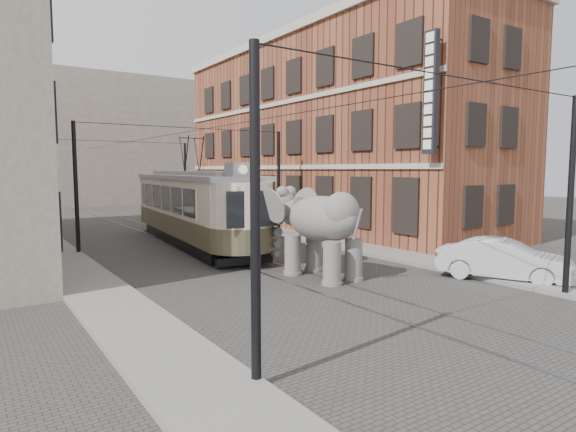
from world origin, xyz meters
TOP-DOWN VIEW (x-y plane):
  - ground at (0.00, 0.00)m, footprint 120.00×120.00m
  - tram_rails at (0.00, 0.00)m, footprint 1.54×80.00m
  - sidewalk_right at (6.00, 0.00)m, footprint 2.00×60.00m
  - sidewalk_left at (-6.50, 0.00)m, footprint 2.00×60.00m
  - brick_building at (11.00, 9.00)m, footprint 8.00×26.00m
  - distant_block at (0.00, 40.00)m, footprint 28.00×10.00m
  - catenary at (-0.20, 5.00)m, footprint 11.00×30.20m
  - tram at (-0.01, 6.10)m, footprint 4.26×14.09m
  - elephant at (0.74, -3.78)m, footprint 3.38×5.55m
  - parked_car at (5.73, -7.64)m, footprint 3.23×4.62m

SIDE VIEW (x-z plane):
  - ground at x=0.00m, z-range 0.00..0.00m
  - tram_rails at x=0.00m, z-range 0.00..0.02m
  - sidewalk_right at x=6.00m, z-range 0.00..0.15m
  - sidewalk_left at x=-6.50m, z-range 0.00..0.15m
  - parked_car at x=5.73m, z-range 0.00..1.44m
  - elephant at x=0.74m, z-range 0.00..3.25m
  - tram at x=-0.01m, z-range 0.00..5.50m
  - catenary at x=-0.20m, z-range 0.00..6.00m
  - brick_building at x=11.00m, z-range 0.00..12.00m
  - distant_block at x=0.00m, z-range 0.00..14.00m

